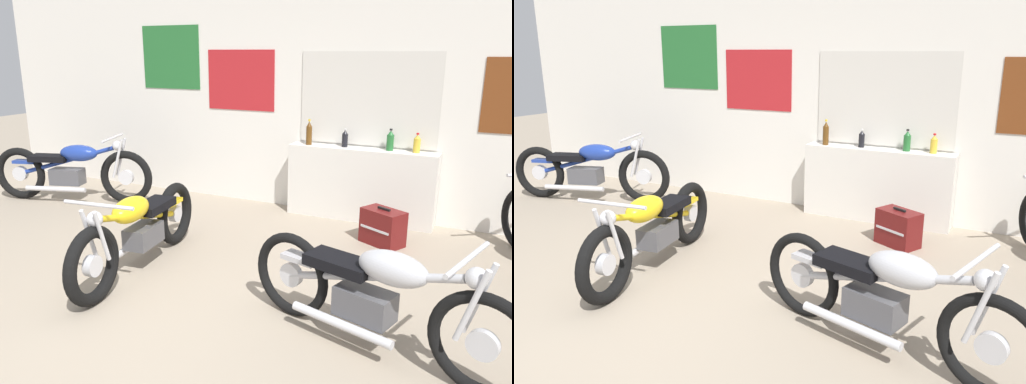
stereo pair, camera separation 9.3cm
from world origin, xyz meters
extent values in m
plane|color=gray|center=(0.00, 0.00, 0.00)|extent=(24.00, 24.00, 0.00)
cube|color=silver|center=(0.00, 3.42, 1.40)|extent=(10.00, 0.06, 2.80)
cube|color=silver|center=(0.75, 3.39, 1.43)|extent=(1.57, 0.01, 1.02)
cube|color=beige|center=(0.75, 3.38, 1.43)|extent=(1.63, 0.01, 1.08)
cube|color=#B21E23|center=(-0.93, 3.39, 1.61)|extent=(0.96, 0.01, 0.77)
cube|color=#23662D|center=(-2.01, 3.39, 1.89)|extent=(0.92, 0.01, 0.84)
cube|color=silver|center=(0.75, 3.24, 0.44)|extent=(1.75, 0.28, 0.87)
cylinder|color=#5B3814|center=(0.09, 3.22, 0.98)|extent=(0.07, 0.07, 0.22)
cone|color=#5B3814|center=(0.09, 3.22, 1.13)|extent=(0.06, 0.06, 0.06)
cylinder|color=gold|center=(0.09, 3.22, 1.17)|extent=(0.03, 0.03, 0.02)
cylinder|color=black|center=(0.53, 3.26, 0.95)|extent=(0.07, 0.07, 0.16)
cone|color=black|center=(0.53, 3.26, 1.05)|extent=(0.06, 0.06, 0.04)
cylinder|color=silver|center=(0.53, 3.26, 1.08)|extent=(0.03, 0.03, 0.02)
cylinder|color=#23662D|center=(1.06, 3.27, 0.96)|extent=(0.08, 0.08, 0.18)
cone|color=#23662D|center=(1.06, 3.27, 1.08)|extent=(0.07, 0.07, 0.05)
cylinder|color=black|center=(1.06, 3.27, 1.11)|extent=(0.03, 0.03, 0.02)
cylinder|color=gold|center=(1.36, 3.27, 0.95)|extent=(0.08, 0.08, 0.16)
cone|color=gold|center=(1.36, 3.27, 1.05)|extent=(0.07, 0.07, 0.04)
cylinder|color=red|center=(1.36, 3.27, 1.08)|extent=(0.03, 0.03, 0.02)
torus|color=black|center=(-0.62, 0.23, 0.33)|extent=(0.19, 0.66, 0.65)
cylinder|color=silver|center=(-0.62, 0.23, 0.33)|extent=(0.10, 0.18, 0.18)
torus|color=black|center=(-0.80, 1.63, 0.33)|extent=(0.19, 0.66, 0.65)
cylinder|color=silver|center=(-0.80, 1.63, 0.33)|extent=(0.10, 0.18, 0.18)
cube|color=#4C4C51|center=(-0.72, 1.00, 0.31)|extent=(0.27, 0.42, 0.19)
cylinder|color=yellow|center=(-0.72, 1.00, 0.50)|extent=(0.22, 1.28, 0.40)
ellipsoid|color=yellow|center=(-0.70, 0.82, 0.62)|extent=(0.30, 0.50, 0.22)
cube|color=black|center=(-0.75, 1.21, 0.54)|extent=(0.30, 0.50, 0.08)
cube|color=yellow|center=(-0.79, 1.54, 0.48)|extent=(0.17, 0.30, 0.04)
cylinder|color=silver|center=(-0.57, 0.31, 0.56)|extent=(0.06, 0.17, 0.46)
cylinder|color=silver|center=(-0.69, 0.29, 0.56)|extent=(0.06, 0.17, 0.46)
cylinder|color=silver|center=(-0.64, 0.37, 0.79)|extent=(0.64, 0.11, 0.03)
sphere|color=silver|center=(-0.63, 0.31, 0.69)|extent=(0.13, 0.13, 0.13)
cylinder|color=silver|center=(-0.87, 1.08, 0.18)|extent=(0.16, 0.77, 0.06)
torus|color=black|center=(-2.22, 2.54, 0.36)|extent=(0.71, 0.31, 0.72)
cylinder|color=silver|center=(-2.22, 2.54, 0.36)|extent=(0.21, 0.13, 0.20)
torus|color=black|center=(-3.67, 2.08, 0.36)|extent=(0.71, 0.31, 0.72)
cylinder|color=silver|center=(-3.67, 2.08, 0.36)|extent=(0.21, 0.13, 0.20)
cube|color=#4C4C51|center=(-3.02, 2.29, 0.34)|extent=(0.47, 0.34, 0.22)
cylinder|color=navy|center=(-3.02, 2.29, 0.55)|extent=(1.34, 0.47, 0.44)
ellipsoid|color=navy|center=(-2.83, 2.35, 0.67)|extent=(0.57, 0.39, 0.22)
cube|color=black|center=(-3.23, 2.22, 0.59)|extent=(0.57, 0.39, 0.08)
cube|color=navy|center=(-3.58, 2.11, 0.53)|extent=(0.33, 0.23, 0.04)
cylinder|color=silver|center=(-2.31, 2.58, 0.62)|extent=(0.18, 0.09, 0.51)
cylinder|color=silver|center=(-2.27, 2.46, 0.62)|extent=(0.18, 0.09, 0.51)
cylinder|color=silver|center=(-2.36, 2.50, 0.88)|extent=(0.22, 0.62, 0.03)
sphere|color=silver|center=(-2.30, 2.52, 0.78)|extent=(0.13, 0.13, 0.13)
cylinder|color=silver|center=(-3.08, 2.12, 0.20)|extent=(0.82, 0.31, 0.06)
torus|color=black|center=(2.22, 0.37, 0.33)|extent=(0.66, 0.26, 0.66)
cylinder|color=silver|center=(2.22, 0.37, 0.33)|extent=(0.19, 0.10, 0.19)
torus|color=black|center=(0.86, 0.76, 0.33)|extent=(0.66, 0.26, 0.66)
cylinder|color=silver|center=(0.86, 0.76, 0.33)|extent=(0.19, 0.10, 0.19)
cube|color=#4C4C51|center=(1.47, 0.58, 0.31)|extent=(0.44, 0.32, 0.20)
cylinder|color=#B2B2B7|center=(1.47, 0.58, 0.52)|extent=(1.25, 0.42, 0.43)
ellipsoid|color=#B2B2B7|center=(1.65, 0.53, 0.63)|extent=(0.53, 0.37, 0.22)
cube|color=black|center=(1.27, 0.64, 0.55)|extent=(0.53, 0.37, 0.08)
cube|color=#B2B2B7|center=(0.95, 0.74, 0.49)|extent=(0.31, 0.21, 0.04)
cylinder|color=silver|center=(2.17, 0.44, 0.58)|extent=(0.17, 0.08, 0.49)
cylinder|color=silver|center=(2.13, 0.33, 0.58)|extent=(0.17, 0.08, 0.49)
cylinder|color=silver|center=(2.08, 0.41, 0.83)|extent=(0.21, 0.62, 0.03)
sphere|color=silver|center=(2.14, 0.39, 0.73)|extent=(0.13, 0.13, 0.13)
cylinder|color=silver|center=(1.34, 0.48, 0.18)|extent=(0.76, 0.28, 0.06)
cube|color=maroon|center=(1.18, 2.54, 0.19)|extent=(0.50, 0.43, 0.38)
cube|color=silver|center=(1.12, 2.42, 0.19)|extent=(0.33, 0.18, 0.02)
cube|color=black|center=(1.18, 2.54, 0.39)|extent=(0.14, 0.09, 0.02)
camera|label=1|loc=(2.14, -2.49, 1.97)|focal=35.00mm
camera|label=2|loc=(2.23, -2.44, 1.97)|focal=35.00mm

